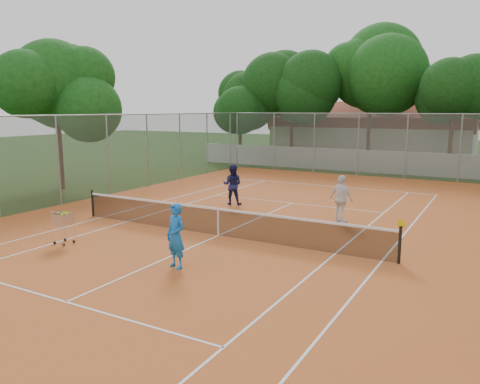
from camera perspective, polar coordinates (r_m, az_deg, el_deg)
The scene contains 12 objects.
ground at distance 16.01m, azimuth -2.65°, elevation -5.41°, with size 120.00×120.00×0.00m, color #15340E.
court_pad at distance 16.00m, azimuth -2.65°, elevation -5.37°, with size 18.00×34.00×0.02m, color #BC5A24.
court_lines at distance 16.00m, azimuth -2.65°, elevation -5.33°, with size 10.98×23.78×0.01m, color white.
tennis_net at distance 15.88m, azimuth -2.67°, elevation -3.63°, with size 11.88×0.10×0.98m, color black.
perimeter_fence at distance 15.59m, azimuth -2.71°, elevation 1.69°, with size 18.00×34.00×4.00m, color slate.
boundary_wall at distance 33.28m, azimuth 15.01°, elevation 3.66°, with size 26.00×0.30×1.50m, color silver.
clubhouse at distance 43.33m, azimuth 15.89°, elevation 6.95°, with size 16.40×9.00×4.40m, color beige.
tropical_trees at distance 36.01m, azimuth 16.55°, elevation 10.83°, with size 29.00×19.00×10.00m, color black.
player_near at distance 12.73m, azimuth -7.83°, elevation -5.33°, with size 0.65×0.43×1.78m, color blue.
player_far_left at distance 21.01m, azimuth -0.93°, elevation 0.90°, with size 0.88×0.68×1.80m, color #191B4B.
player_far_right at distance 18.03m, azimuth 12.25°, elevation -0.84°, with size 1.06×0.44×1.81m, color white.
ball_hopper at distance 15.91m, azimuth -20.73°, elevation -4.03°, with size 0.53×0.53×1.10m, color silver.
Camera 1 is at (8.22, -13.06, 4.27)m, focal length 35.00 mm.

